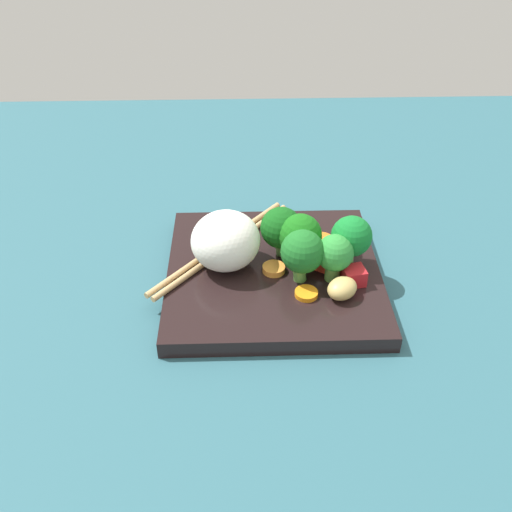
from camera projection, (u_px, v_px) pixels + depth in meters
ground_plane at (273, 287)px, 65.75cm from camera, size 110.00×110.00×2.00cm
square_plate at (273, 274)px, 64.60cm from camera, size 23.39×23.39×1.87cm
rice_mound at (226, 241)px, 62.50cm from camera, size 10.41×10.34×6.48cm
broccoli_floret_0 at (302, 252)px, 60.38cm from camera, size 4.65×4.65×5.97cm
broccoli_floret_1 at (335, 254)px, 60.75cm from camera, size 3.99×3.99×5.28cm
broccoli_floret_2 at (300, 236)px, 62.59cm from camera, size 4.73×4.73×6.10cm
broccoli_floret_3 at (281, 228)px, 64.07cm from camera, size 4.68×4.68×5.92cm
broccoli_floret_4 at (352, 239)px, 61.83cm from camera, size 4.46×4.46×6.27cm
carrot_slice_0 at (302, 250)px, 66.35cm from camera, size 4.20×4.20×0.43cm
carrot_slice_1 at (306, 293)px, 59.98cm from camera, size 3.02×3.02×0.53cm
carrot_slice_2 at (321, 241)px, 67.53cm from camera, size 4.28×4.28×0.65cm
carrot_slice_3 at (272, 269)px, 63.23cm from camera, size 2.71×2.71×0.69cm
pepper_chunk_0 at (328, 262)px, 63.67cm from camera, size 4.21×4.15×1.31cm
pepper_chunk_1 at (354, 276)px, 61.31cm from camera, size 2.68×2.58×1.83cm
chicken_piece_0 at (342, 247)px, 65.25cm from camera, size 4.46×4.38×2.28cm
chicken_piece_2 at (342, 288)px, 59.40cm from camera, size 4.39×4.35×2.12cm
chopstick_pair at (222, 247)px, 66.60cm from camera, size 15.92×18.66×0.65cm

